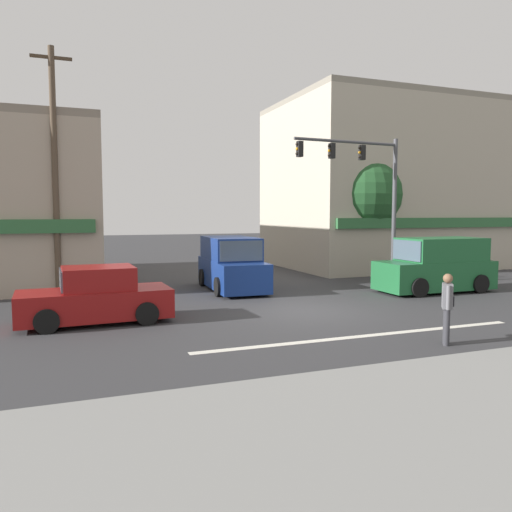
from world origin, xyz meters
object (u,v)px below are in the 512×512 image
at_px(utility_pole_near_left, 55,170).
at_px(van_crossing_leftbound, 232,265).
at_px(van_waiting_far, 437,266).
at_px(street_tree, 363,195).
at_px(traffic_light_mast, 369,184).
at_px(pedestrian_foreground_with_bag, 447,304).
at_px(sedan_crossing_rightbound, 96,298).

height_order(utility_pole_near_left, van_crossing_leftbound, utility_pole_near_left).
height_order(utility_pole_near_left, van_waiting_far, utility_pole_near_left).
bearing_deg(street_tree, van_waiting_far, -95.68).
distance_m(utility_pole_near_left, traffic_light_mast, 12.25).
height_order(utility_pole_near_left, traffic_light_mast, utility_pole_near_left).
height_order(traffic_light_mast, pedestrian_foreground_with_bag, traffic_light_mast).
xyz_separation_m(utility_pole_near_left, pedestrian_foreground_with_bag, (8.54, -10.44, -3.68)).
bearing_deg(van_crossing_leftbound, traffic_light_mast, -12.03).
bearing_deg(van_waiting_far, pedestrian_foreground_with_bag, -129.12).
xyz_separation_m(street_tree, van_waiting_far, (-0.62, -6.27, -3.00)).
height_order(sedan_crossing_rightbound, pedestrian_foreground_with_bag, pedestrian_foreground_with_bag).
xyz_separation_m(sedan_crossing_rightbound, pedestrian_foreground_with_bag, (7.51, -5.34, 0.24)).
bearing_deg(sedan_crossing_rightbound, traffic_light_mast, 16.86).
distance_m(street_tree, traffic_light_mast, 4.73).
bearing_deg(pedestrian_foreground_with_bag, van_waiting_far, 50.88).
xyz_separation_m(traffic_light_mast, sedan_crossing_rightbound, (-11.09, -3.36, -3.59)).
bearing_deg(sedan_crossing_rightbound, utility_pole_near_left, 101.47).
bearing_deg(utility_pole_near_left, street_tree, 9.23).
relative_size(utility_pole_near_left, pedestrian_foreground_with_bag, 5.37).
xyz_separation_m(traffic_light_mast, van_crossing_leftbound, (-5.62, 1.20, -3.30)).
height_order(traffic_light_mast, van_crossing_leftbound, traffic_light_mast).
bearing_deg(sedan_crossing_rightbound, pedestrian_foreground_with_bag, -35.41).
bearing_deg(utility_pole_near_left, van_crossing_leftbound, -4.77).
bearing_deg(sedan_crossing_rightbound, van_waiting_far, 5.27).
bearing_deg(van_waiting_far, street_tree, 84.32).
relative_size(street_tree, pedestrian_foreground_with_bag, 3.59).
bearing_deg(traffic_light_mast, van_crossing_leftbound, 167.97).
distance_m(traffic_light_mast, sedan_crossing_rightbound, 12.13).
distance_m(van_crossing_leftbound, van_waiting_far, 8.08).
bearing_deg(van_crossing_leftbound, van_waiting_far, -24.70).
bearing_deg(van_crossing_leftbound, utility_pole_near_left, 175.23).
xyz_separation_m(utility_pole_near_left, van_crossing_leftbound, (6.50, -0.54, -3.63)).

